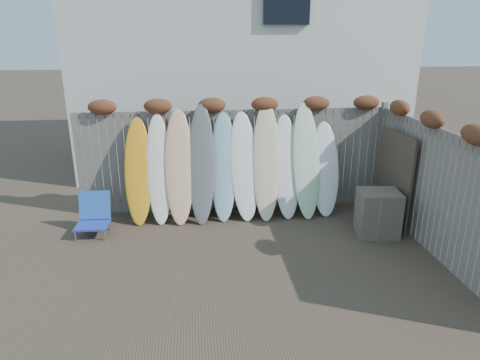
{
  "coord_description": "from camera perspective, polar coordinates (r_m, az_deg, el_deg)",
  "views": [
    {
      "loc": [
        -0.75,
        -5.66,
        3.36
      ],
      "look_at": [
        0.0,
        1.2,
        1.0
      ],
      "focal_mm": 32.0,
      "sensor_mm": 36.0,
      "label": 1
    }
  ],
  "objects": [
    {
      "name": "surfboard_1",
      "position": [
        8.03,
        -10.74,
        1.41
      ],
      "size": [
        0.47,
        0.71,
        1.99
      ],
      "primitive_type": "ellipsoid",
      "rotation": [
        -0.31,
        0.0,
        0.02
      ],
      "color": "white",
      "rests_on": "ground"
    },
    {
      "name": "surfboard_3",
      "position": [
        7.93,
        -5.16,
        2.08
      ],
      "size": [
        0.56,
        0.8,
        2.16
      ],
      "primitive_type": "ellipsoid",
      "rotation": [
        -0.31,
        0.0,
        -0.09
      ],
      "color": "#5C5D5E",
      "rests_on": "ground"
    },
    {
      "name": "surfboard_9",
      "position": [
        8.42,
        11.26,
        1.44
      ],
      "size": [
        0.55,
        0.65,
        1.77
      ],
      "primitive_type": "ellipsoid",
      "rotation": [
        -0.31,
        0.0,
        -0.02
      ],
      "color": "white",
      "rests_on": "ground"
    },
    {
      "name": "wooden_crate",
      "position": [
        7.86,
        17.92,
        -4.21
      ],
      "size": [
        0.75,
        0.65,
        0.8
      ],
      "primitive_type": "cube",
      "rotation": [
        0.0,
        0.0,
        -0.12
      ],
      "color": "#463934",
      "rests_on": "ground"
    },
    {
      "name": "surfboard_2",
      "position": [
        7.96,
        -8.11,
        1.72
      ],
      "size": [
        0.56,
        0.75,
        2.07
      ],
      "primitive_type": "ellipsoid",
      "rotation": [
        -0.31,
        0.0,
        -0.04
      ],
      "color": "#FAA081",
      "rests_on": "ground"
    },
    {
      "name": "lattice_panel",
      "position": [
        8.28,
        19.81,
        0.15
      ],
      "size": [
        0.13,
        1.15,
        1.72
      ],
      "primitive_type": "cube",
      "rotation": [
        0.0,
        0.0,
        0.07
      ],
      "color": "brown",
      "rests_on": "ground"
    },
    {
      "name": "surfboard_6",
      "position": [
        8.07,
        3.51,
        2.47
      ],
      "size": [
        0.59,
        0.81,
        2.17
      ],
      "primitive_type": "ellipsoid",
      "rotation": [
        -0.31,
        0.0,
        -0.1
      ],
      "color": "beige",
      "rests_on": "ground"
    },
    {
      "name": "surfboard_4",
      "position": [
        8.03,
        -2.23,
        1.75
      ],
      "size": [
        0.55,
        0.75,
        1.99
      ],
      "primitive_type": "ellipsoid",
      "rotation": [
        -0.31,
        0.0,
        -0.09
      ],
      "color": "#91BED0",
      "rests_on": "ground"
    },
    {
      "name": "back_fence",
      "position": [
        8.38,
        -0.49,
        3.83
      ],
      "size": [
        6.05,
        0.28,
        2.24
      ],
      "color": "slate",
      "rests_on": "ground"
    },
    {
      "name": "surfboard_0",
      "position": [
        8.09,
        -13.42,
        1.12
      ],
      "size": [
        0.53,
        0.71,
        1.93
      ],
      "primitive_type": "ellipsoid",
      "rotation": [
        -0.31,
        0.0,
        -0.04
      ],
      "color": "orange",
      "rests_on": "ground"
    },
    {
      "name": "surfboard_7",
      "position": [
        8.19,
        6.2,
        1.75
      ],
      "size": [
        0.54,
        0.7,
        1.92
      ],
      "primitive_type": "ellipsoid",
      "rotation": [
        -0.31,
        0.0,
        0.04
      ],
      "color": "white",
      "rests_on": "ground"
    },
    {
      "name": "ground",
      "position": [
        6.62,
        1.16,
        -11.6
      ],
      "size": [
        80.0,
        80.0,
        0.0
      ],
      "primitive_type": "plane",
      "color": "#493A2D"
    },
    {
      "name": "beach_chair",
      "position": [
        7.99,
        -18.94,
        -4.44
      ],
      "size": [
        0.57,
        0.6,
        0.73
      ],
      "color": "#223BAC",
      "rests_on": "ground"
    },
    {
      "name": "right_fence",
      "position": [
        7.34,
        24.81,
        -0.49
      ],
      "size": [
        0.28,
        4.4,
        2.24
      ],
      "color": "slate",
      "rests_on": "ground"
    },
    {
      "name": "surfboard_5",
      "position": [
        8.05,
        0.6,
        1.82
      ],
      "size": [
        0.6,
        0.76,
        2.0
      ],
      "primitive_type": "ellipsoid",
      "rotation": [
        -0.31,
        0.0,
        0.1
      ],
      "color": "white",
      "rests_on": "ground"
    },
    {
      "name": "surfboard_8",
      "position": [
        8.24,
        8.81,
        2.5
      ],
      "size": [
        0.54,
        0.77,
        2.14
      ],
      "primitive_type": "ellipsoid",
      "rotation": [
        -0.31,
        0.0,
        0.03
      ],
      "color": "#C1E7BB",
      "rests_on": "ground"
    },
    {
      "name": "house",
      "position": [
        12.22,
        -0.4,
        18.13
      ],
      "size": [
        8.5,
        5.5,
        6.33
      ],
      "color": "silver",
      "rests_on": "ground"
    }
  ]
}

